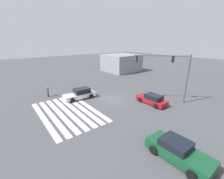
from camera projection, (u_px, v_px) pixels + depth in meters
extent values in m
plane|color=#47474C|center=(112.00, 99.00, 22.97)|extent=(138.16, 138.16, 0.00)
cube|color=silver|center=(44.00, 119.00, 17.21)|extent=(10.54, 0.60, 0.01)
cube|color=silver|center=(52.00, 116.00, 17.77)|extent=(10.54, 0.60, 0.01)
cube|color=silver|center=(60.00, 114.00, 18.32)|extent=(10.54, 0.60, 0.01)
cube|color=silver|center=(68.00, 112.00, 18.87)|extent=(10.54, 0.60, 0.01)
cube|color=silver|center=(75.00, 110.00, 19.42)|extent=(10.54, 0.60, 0.01)
cube|color=silver|center=(81.00, 108.00, 19.97)|extent=(10.54, 0.60, 0.01)
cube|color=silver|center=(88.00, 106.00, 20.52)|extent=(10.54, 0.60, 0.01)
cylinder|color=#47474C|center=(187.00, 80.00, 20.62)|extent=(0.18, 0.18, 6.86)
cylinder|color=#47474C|center=(162.00, 56.00, 20.06)|extent=(5.31, 5.31, 0.12)
cube|color=black|center=(173.00, 59.00, 20.03)|extent=(0.40, 0.40, 0.84)
sphere|color=red|center=(172.00, 59.00, 20.05)|extent=(0.16, 0.16, 0.16)
cube|color=black|center=(137.00, 59.00, 20.61)|extent=(0.40, 0.40, 0.84)
sphere|color=gold|center=(136.00, 59.00, 20.63)|extent=(0.16, 0.16, 0.16)
cube|color=#144728|center=(178.00, 153.00, 11.24)|extent=(4.82, 1.99, 0.77)
cube|color=black|center=(176.00, 143.00, 11.26)|extent=(2.08, 1.77, 0.53)
cylinder|color=black|center=(205.00, 161.00, 10.78)|extent=(0.72, 0.23, 0.72)
cylinder|color=black|center=(192.00, 175.00, 9.61)|extent=(0.72, 0.23, 0.72)
cylinder|color=black|center=(168.00, 140.00, 13.00)|extent=(0.72, 0.23, 0.72)
cylinder|color=black|center=(154.00, 150.00, 11.84)|extent=(0.72, 0.23, 0.72)
cube|color=maroon|center=(151.00, 100.00, 21.21)|extent=(4.45, 1.66, 0.61)
cube|color=black|center=(154.00, 97.00, 20.77)|extent=(2.30, 1.49, 0.62)
cylinder|color=black|center=(140.00, 100.00, 21.80)|extent=(0.65, 0.22, 0.65)
cylinder|color=black|center=(147.00, 97.00, 22.78)|extent=(0.65, 0.22, 0.65)
cylinder|color=black|center=(156.00, 106.00, 19.73)|extent=(0.65, 0.22, 0.65)
cylinder|color=black|center=(163.00, 103.00, 20.72)|extent=(0.65, 0.22, 0.65)
cube|color=silver|center=(80.00, 95.00, 23.08)|extent=(2.13, 4.90, 0.62)
cube|color=black|center=(82.00, 91.00, 23.07)|extent=(1.79, 2.44, 0.74)
cylinder|color=black|center=(73.00, 100.00, 21.61)|extent=(0.27, 0.70, 0.69)
cylinder|color=black|center=(68.00, 96.00, 23.08)|extent=(0.27, 0.70, 0.69)
cylinder|color=black|center=(91.00, 96.00, 23.18)|extent=(0.27, 0.70, 0.69)
cylinder|color=black|center=(86.00, 93.00, 24.64)|extent=(0.27, 0.70, 0.69)
cube|color=gray|center=(121.00, 63.00, 43.06)|extent=(8.74, 8.74, 4.64)
cylinder|color=#38383D|center=(48.00, 94.00, 23.85)|extent=(0.14, 0.14, 0.82)
cylinder|color=#38383D|center=(48.00, 94.00, 23.70)|extent=(0.14, 0.14, 0.82)
cube|color=#337A42|center=(47.00, 90.00, 23.54)|extent=(0.41, 0.41, 0.65)
sphere|color=tan|center=(47.00, 87.00, 23.40)|extent=(0.22, 0.22, 0.22)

